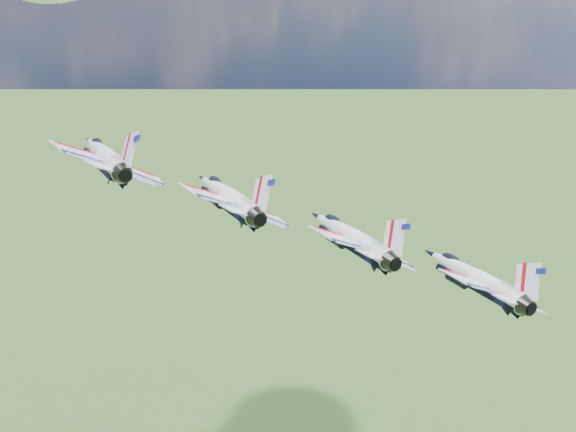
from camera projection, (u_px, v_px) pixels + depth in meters
jet_0 at (104, 155)px, 66.84m from camera, size 12.61×16.12×8.53m
jet_1 at (227, 196)px, 66.77m from camera, size 12.61×16.12×8.53m
jet_2 at (349, 236)px, 66.70m from camera, size 12.61×16.12×8.53m
jet_3 at (473, 277)px, 66.64m from camera, size 12.61×16.12×8.53m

